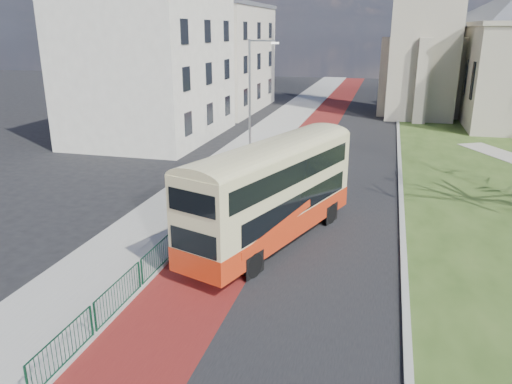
% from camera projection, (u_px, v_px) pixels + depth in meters
% --- Properties ---
extents(ground, '(160.00, 160.00, 0.00)m').
position_uv_depth(ground, '(238.00, 272.00, 18.93)').
color(ground, black).
rests_on(ground, ground).
extents(road_carriageway, '(9.00, 120.00, 0.01)m').
position_uv_depth(road_carriageway, '(335.00, 153.00, 36.94)').
color(road_carriageway, black).
rests_on(road_carriageway, ground).
extents(bus_lane, '(3.40, 120.00, 0.01)m').
position_uv_depth(bus_lane, '(299.00, 151.00, 37.59)').
color(bus_lane, '#591414').
rests_on(bus_lane, ground).
extents(pavement_west, '(4.00, 120.00, 0.12)m').
position_uv_depth(pavement_west, '(251.00, 148.00, 38.50)').
color(pavement_west, gray).
rests_on(pavement_west, ground).
extents(kerb_west, '(0.25, 120.00, 0.13)m').
position_uv_depth(kerb_west, '(276.00, 149.00, 38.01)').
color(kerb_west, '#999993').
rests_on(kerb_west, ground).
extents(kerb_east, '(0.25, 80.00, 0.13)m').
position_uv_depth(kerb_east, '(399.00, 150.00, 37.65)').
color(kerb_east, '#999993').
rests_on(kerb_east, ground).
extents(pedestrian_railing, '(0.07, 24.00, 1.12)m').
position_uv_depth(pedestrian_railing, '(202.00, 215.00, 23.14)').
color(pedestrian_railing, '#0D3D26').
rests_on(pedestrian_railing, ground).
extents(street_block_near, '(10.30, 14.30, 13.00)m').
position_uv_depth(street_block_near, '(150.00, 58.00, 40.50)').
color(street_block_near, beige).
rests_on(street_block_near, ground).
extents(street_block_far, '(10.30, 16.30, 11.50)m').
position_uv_depth(street_block_far, '(215.00, 57.00, 55.43)').
color(street_block_far, beige).
rests_on(street_block_far, ground).
extents(streetlamp, '(2.13, 0.18, 8.00)m').
position_uv_depth(streetlamp, '(252.00, 91.00, 35.09)').
color(streetlamp, gray).
rests_on(streetlamp, pavement_west).
extents(bus, '(5.55, 10.39, 4.26)m').
position_uv_depth(bus, '(273.00, 189.00, 20.82)').
color(bus, '#B72D10').
rests_on(bus, ground).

